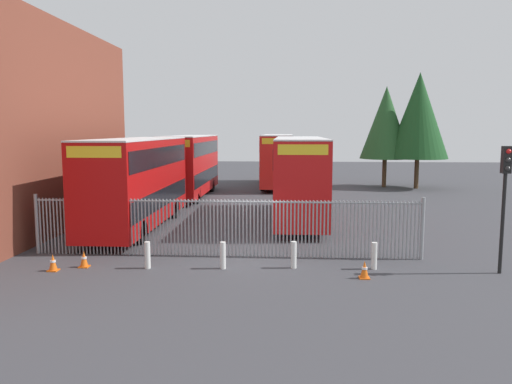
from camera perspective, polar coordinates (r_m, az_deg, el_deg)
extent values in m
plane|color=#3D3D42|center=(27.11, 0.54, -3.15)|extent=(100.00, 100.00, 0.00)
cylinder|color=gray|center=(21.38, -23.72, -3.54)|extent=(0.06, 0.06, 2.20)
cylinder|color=gray|center=(21.32, -23.39, -3.56)|extent=(0.06, 0.06, 2.20)
cylinder|color=gray|center=(21.25, -23.05, -3.57)|extent=(0.06, 0.06, 2.20)
cylinder|color=gray|center=(21.19, -22.71, -3.58)|extent=(0.06, 0.06, 2.20)
cylinder|color=gray|center=(21.13, -22.37, -3.60)|extent=(0.06, 0.06, 2.20)
cylinder|color=gray|center=(21.07, -22.03, -3.61)|extent=(0.06, 0.06, 2.20)
cylinder|color=gray|center=(21.01, -21.69, -3.62)|extent=(0.06, 0.06, 2.20)
cylinder|color=gray|center=(20.95, -21.34, -3.64)|extent=(0.06, 0.06, 2.20)
cylinder|color=gray|center=(20.89, -20.99, -3.65)|extent=(0.06, 0.06, 2.20)
cylinder|color=gray|center=(20.83, -20.64, -3.66)|extent=(0.06, 0.06, 2.20)
cylinder|color=gray|center=(20.78, -20.29, -3.68)|extent=(0.06, 0.06, 2.20)
cylinder|color=gray|center=(20.72, -19.94, -3.69)|extent=(0.06, 0.06, 2.20)
cylinder|color=gray|center=(20.67, -19.58, -3.70)|extent=(0.06, 0.06, 2.20)
cylinder|color=gray|center=(20.61, -19.22, -3.72)|extent=(0.06, 0.06, 2.20)
cylinder|color=gray|center=(20.56, -18.86, -3.73)|extent=(0.06, 0.06, 2.20)
cylinder|color=gray|center=(20.50, -18.50, -3.74)|extent=(0.06, 0.06, 2.20)
cylinder|color=gray|center=(20.45, -18.14, -3.75)|extent=(0.06, 0.06, 2.20)
cylinder|color=gray|center=(20.40, -17.77, -3.77)|extent=(0.06, 0.06, 2.20)
cylinder|color=gray|center=(20.35, -17.40, -3.78)|extent=(0.06, 0.06, 2.20)
cylinder|color=gray|center=(20.30, -17.03, -3.79)|extent=(0.06, 0.06, 2.20)
cylinder|color=gray|center=(20.25, -16.66, -3.80)|extent=(0.06, 0.06, 2.20)
cylinder|color=gray|center=(20.20, -16.29, -3.82)|extent=(0.06, 0.06, 2.20)
cylinder|color=gray|center=(20.16, -15.92, -3.83)|extent=(0.06, 0.06, 2.20)
cylinder|color=gray|center=(20.11, -15.54, -3.84)|extent=(0.06, 0.06, 2.20)
cylinder|color=gray|center=(20.07, -15.16, -3.85)|extent=(0.06, 0.06, 2.20)
cylinder|color=gray|center=(20.02, -14.78, -3.86)|extent=(0.06, 0.06, 2.20)
cylinder|color=gray|center=(19.98, -14.40, -3.87)|extent=(0.06, 0.06, 2.20)
cylinder|color=gray|center=(19.94, -14.02, -3.89)|extent=(0.06, 0.06, 2.20)
cylinder|color=gray|center=(19.89, -13.63, -3.90)|extent=(0.06, 0.06, 2.20)
cylinder|color=gray|center=(19.85, -13.25, -3.91)|extent=(0.06, 0.06, 2.20)
cylinder|color=gray|center=(19.81, -12.86, -3.92)|extent=(0.06, 0.06, 2.20)
cylinder|color=gray|center=(19.77, -12.47, -3.93)|extent=(0.06, 0.06, 2.20)
cylinder|color=gray|center=(19.74, -12.08, -3.94)|extent=(0.06, 0.06, 2.20)
cylinder|color=gray|center=(19.70, -11.69, -3.95)|extent=(0.06, 0.06, 2.20)
cylinder|color=gray|center=(19.66, -11.29, -3.96)|extent=(0.06, 0.06, 2.20)
cylinder|color=gray|center=(19.63, -10.90, -3.97)|extent=(0.06, 0.06, 2.20)
cylinder|color=gray|center=(19.59, -10.50, -3.98)|extent=(0.06, 0.06, 2.20)
cylinder|color=gray|center=(19.56, -10.10, -3.99)|extent=(0.06, 0.06, 2.20)
cylinder|color=gray|center=(19.53, -9.70, -4.00)|extent=(0.06, 0.06, 2.20)
cylinder|color=gray|center=(19.50, -9.30, -4.01)|extent=(0.06, 0.06, 2.20)
cylinder|color=gray|center=(19.47, -8.90, -4.02)|extent=(0.06, 0.06, 2.20)
cylinder|color=gray|center=(19.44, -8.50, -4.03)|extent=(0.06, 0.06, 2.20)
cylinder|color=gray|center=(19.41, -8.09, -4.04)|extent=(0.06, 0.06, 2.20)
cylinder|color=gray|center=(19.38, -7.68, -4.05)|extent=(0.06, 0.06, 2.20)
cylinder|color=gray|center=(19.35, -7.28, -4.06)|extent=(0.06, 0.06, 2.20)
cylinder|color=gray|center=(19.33, -6.87, -4.07)|extent=(0.06, 0.06, 2.20)
cylinder|color=gray|center=(19.30, -6.46, -4.08)|extent=(0.06, 0.06, 2.20)
cylinder|color=gray|center=(19.28, -6.05, -4.08)|extent=(0.06, 0.06, 2.20)
cylinder|color=gray|center=(19.26, -5.64, -4.09)|extent=(0.06, 0.06, 2.20)
cylinder|color=gray|center=(19.23, -5.23, -4.10)|extent=(0.06, 0.06, 2.20)
cylinder|color=gray|center=(19.21, -4.81, -4.11)|extent=(0.06, 0.06, 2.20)
cylinder|color=gray|center=(19.19, -4.40, -4.12)|extent=(0.06, 0.06, 2.20)
cylinder|color=gray|center=(19.17, -3.99, -4.12)|extent=(0.06, 0.06, 2.20)
cylinder|color=gray|center=(19.16, -3.57, -4.13)|extent=(0.06, 0.06, 2.20)
cylinder|color=gray|center=(19.14, -3.15, -4.14)|extent=(0.06, 0.06, 2.20)
cylinder|color=gray|center=(19.12, -2.74, -4.14)|extent=(0.06, 0.06, 2.20)
cylinder|color=gray|center=(19.11, -2.32, -4.15)|extent=(0.06, 0.06, 2.20)
cylinder|color=gray|center=(19.09, -1.90, -4.16)|extent=(0.06, 0.06, 2.20)
cylinder|color=gray|center=(19.08, -1.48, -4.16)|extent=(0.06, 0.06, 2.20)
cylinder|color=gray|center=(19.07, -1.06, -4.17)|extent=(0.06, 0.06, 2.20)
cylinder|color=gray|center=(19.06, -0.64, -4.17)|extent=(0.06, 0.06, 2.20)
cylinder|color=gray|center=(19.05, -0.22, -4.18)|extent=(0.06, 0.06, 2.20)
cylinder|color=gray|center=(19.04, 0.20, -4.18)|extent=(0.06, 0.06, 2.20)
cylinder|color=gray|center=(19.03, 0.62, -4.19)|extent=(0.06, 0.06, 2.20)
cylinder|color=gray|center=(19.03, 1.04, -4.19)|extent=(0.06, 0.06, 2.20)
cylinder|color=gray|center=(19.02, 1.46, -4.20)|extent=(0.06, 0.06, 2.20)
cylinder|color=gray|center=(19.02, 1.89, -4.20)|extent=(0.06, 0.06, 2.20)
cylinder|color=gray|center=(19.01, 2.31, -4.21)|extent=(0.06, 0.06, 2.20)
cylinder|color=gray|center=(19.01, 2.73, -4.21)|extent=(0.06, 0.06, 2.20)
cylinder|color=gray|center=(19.01, 3.15, -4.21)|extent=(0.06, 0.06, 2.20)
cylinder|color=gray|center=(19.01, 3.58, -4.22)|extent=(0.06, 0.06, 2.20)
cylinder|color=gray|center=(19.01, 4.00, -4.22)|extent=(0.06, 0.06, 2.20)
cylinder|color=gray|center=(19.01, 4.42, -4.22)|extent=(0.06, 0.06, 2.20)
cylinder|color=gray|center=(19.01, 4.84, -4.23)|extent=(0.06, 0.06, 2.20)
cylinder|color=gray|center=(19.02, 5.27, -4.23)|extent=(0.06, 0.06, 2.20)
cylinder|color=gray|center=(19.02, 5.69, -4.23)|extent=(0.06, 0.06, 2.20)
cylinder|color=gray|center=(19.03, 6.11, -4.23)|extent=(0.06, 0.06, 2.20)
cylinder|color=gray|center=(19.03, 6.53, -4.24)|extent=(0.06, 0.06, 2.20)
cylinder|color=gray|center=(19.04, 6.95, -4.24)|extent=(0.06, 0.06, 2.20)
cylinder|color=gray|center=(19.05, 7.37, -4.24)|extent=(0.06, 0.06, 2.20)
cylinder|color=gray|center=(19.06, 7.80, -4.24)|extent=(0.06, 0.06, 2.20)
cylinder|color=gray|center=(19.07, 8.22, -4.24)|extent=(0.06, 0.06, 2.20)
cylinder|color=gray|center=(19.08, 8.63, -4.24)|extent=(0.06, 0.06, 2.20)
cylinder|color=gray|center=(19.09, 9.05, -4.24)|extent=(0.06, 0.06, 2.20)
cylinder|color=gray|center=(19.11, 9.47, -4.24)|extent=(0.06, 0.06, 2.20)
cylinder|color=gray|center=(19.12, 9.89, -4.24)|extent=(0.06, 0.06, 2.20)
cylinder|color=gray|center=(19.14, 10.31, -4.24)|extent=(0.06, 0.06, 2.20)
cylinder|color=gray|center=(19.16, 10.72, -4.24)|extent=(0.06, 0.06, 2.20)
cylinder|color=gray|center=(19.17, 11.14, -4.24)|extent=(0.06, 0.06, 2.20)
cylinder|color=gray|center=(19.19, 11.55, -4.24)|extent=(0.06, 0.06, 2.20)
cylinder|color=gray|center=(19.21, 11.97, -4.24)|extent=(0.06, 0.06, 2.20)
cylinder|color=gray|center=(19.23, 12.38, -4.24)|extent=(0.06, 0.06, 2.20)
cylinder|color=gray|center=(19.26, 12.79, -4.24)|extent=(0.06, 0.06, 2.20)
cylinder|color=gray|center=(19.28, 13.21, -4.23)|extent=(0.06, 0.06, 2.20)
cylinder|color=gray|center=(19.30, 13.62, -4.23)|extent=(0.06, 0.06, 2.20)
cylinder|color=gray|center=(19.33, 14.03, -4.23)|extent=(0.06, 0.06, 2.20)
cylinder|color=gray|center=(19.35, 14.43, -4.23)|extent=(0.06, 0.06, 2.20)
cylinder|color=gray|center=(19.38, 14.84, -4.23)|extent=(0.06, 0.06, 2.20)
cylinder|color=gray|center=(19.41, 15.25, -4.22)|extent=(0.06, 0.06, 2.20)
cylinder|color=gray|center=(19.44, 15.65, -4.22)|extent=(0.06, 0.06, 2.20)
cylinder|color=gray|center=(19.47, 16.05, -4.22)|extent=(0.06, 0.06, 2.20)
cylinder|color=gray|center=(19.50, 16.46, -4.21)|extent=(0.06, 0.06, 2.20)
cylinder|color=gray|center=(19.53, 16.86, -4.21)|extent=(0.06, 0.06, 2.20)
cylinder|color=gray|center=(19.56, 17.26, -4.21)|extent=(0.06, 0.06, 2.20)
cylinder|color=gray|center=(19.59, 17.66, -4.20)|extent=(0.06, 0.06, 2.20)
cylinder|color=gray|center=(19.63, 18.05, -4.20)|extent=(0.06, 0.06, 2.20)
cylinder|color=gray|center=(19.66, 18.45, -4.19)|extent=(0.06, 0.06, 2.20)
cylinder|color=gray|center=(18.98, -3.59, -1.11)|extent=(14.82, 0.07, 0.07)
cylinder|color=gray|center=(21.37, -23.73, -3.35)|extent=(0.14, 0.14, 2.35)
cylinder|color=gray|center=(19.65, 18.46, -3.98)|extent=(0.14, 0.14, 2.35)
cube|color=red|center=(26.64, 4.99, 1.74)|extent=(2.50, 10.80, 4.00)
cube|color=black|center=(26.72, 4.97, 0.03)|extent=(2.54, 10.37, 0.90)
cube|color=black|center=(26.55, 5.02, 4.32)|extent=(2.54, 10.37, 0.90)
cube|color=yellow|center=(21.19, 5.37, 4.84)|extent=(2.12, 0.12, 0.44)
cube|color=silver|center=(26.53, 5.04, 6.11)|extent=(2.50, 10.80, 0.08)
cylinder|color=black|center=(23.57, 2.45, -3.43)|extent=(0.30, 1.04, 1.04)
cylinder|color=black|center=(23.63, 7.80, -3.47)|extent=(0.30, 1.04, 1.04)
cylinder|color=black|center=(29.80, 2.71, -1.21)|extent=(0.30, 1.04, 1.04)
cylinder|color=black|center=(29.85, 6.93, -1.24)|extent=(0.30, 1.04, 1.04)
cube|color=#B70C0C|center=(25.07, -13.36, 1.24)|extent=(2.50, 10.80, 4.00)
cube|color=black|center=(25.16, -13.30, -0.57)|extent=(2.54, 10.37, 0.90)
cube|color=black|center=(24.98, -13.43, 3.98)|extent=(2.54, 10.37, 0.90)
cube|color=yellow|center=(19.91, -17.98, 4.38)|extent=(2.12, 0.12, 0.44)
cube|color=silver|center=(24.95, -13.49, 5.88)|extent=(2.50, 10.80, 0.08)
cylinder|color=black|center=(22.58, -18.38, -4.26)|extent=(0.30, 1.04, 1.04)
cylinder|color=black|center=(21.85, -13.01, -4.45)|extent=(0.30, 1.04, 1.04)
cylinder|color=black|center=(28.44, -13.63, -1.81)|extent=(0.30, 1.04, 1.04)
cylinder|color=black|center=(27.87, -9.31, -1.88)|extent=(0.30, 1.04, 1.04)
cube|color=red|center=(36.49, -7.52, 3.15)|extent=(2.50, 10.80, 4.00)
cube|color=black|center=(36.55, -7.50, 1.90)|extent=(2.54, 10.37, 0.90)
cube|color=black|center=(36.42, -7.55, 5.03)|extent=(2.54, 10.37, 0.90)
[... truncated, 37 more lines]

